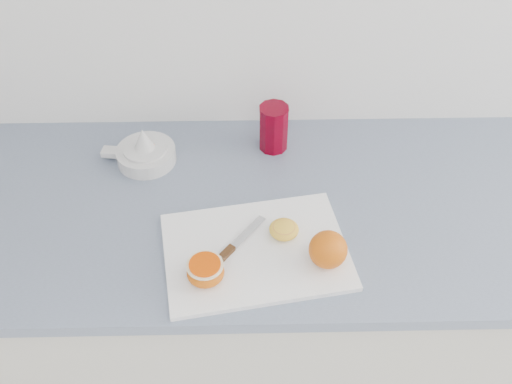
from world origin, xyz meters
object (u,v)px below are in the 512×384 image
at_px(cutting_board, 256,251).
at_px(red_tumbler, 274,129).
at_px(half_orange, 205,271).
at_px(citrus_juicer, 145,152).
at_px(counter, 245,312).

height_order(cutting_board, red_tumbler, red_tumbler).
bearing_deg(half_orange, cutting_board, 35.87).
relative_size(cutting_board, citrus_juicer, 2.06).
height_order(counter, cutting_board, cutting_board).
xyz_separation_m(cutting_board, half_orange, (-0.10, -0.07, 0.03)).
bearing_deg(red_tumbler, half_orange, -109.88).
distance_m(counter, half_orange, 0.53).
relative_size(half_orange, red_tumbler, 0.62).
bearing_deg(counter, half_orange, -108.19).
bearing_deg(red_tumbler, counter, -111.78).
relative_size(half_orange, citrus_juicer, 0.41).
xyz_separation_m(cutting_board, red_tumbler, (0.05, 0.34, 0.05)).
xyz_separation_m(cutting_board, citrus_juicer, (-0.26, 0.29, 0.02)).
bearing_deg(citrus_juicer, cutting_board, -48.51).
bearing_deg(counter, citrus_juicer, 148.05).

